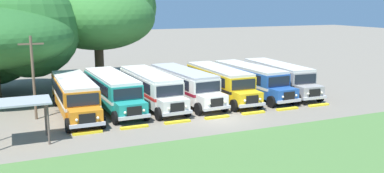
% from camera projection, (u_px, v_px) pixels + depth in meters
% --- Properties ---
extents(ground_plane, '(220.00, 220.00, 0.00)m').
position_uv_depth(ground_plane, '(219.00, 119.00, 31.71)').
color(ground_plane, slate).
extents(foreground_grass_strip, '(80.00, 10.44, 0.01)m').
position_uv_depth(foreground_grass_strip, '(287.00, 156.00, 23.99)').
color(foreground_grass_strip, '#4C7538').
rests_on(foreground_grass_strip, ground_plane).
extents(parked_bus_slot_0, '(2.69, 10.84, 2.82)m').
position_uv_depth(parked_bus_slot_0, '(74.00, 94.00, 33.00)').
color(parked_bus_slot_0, orange).
rests_on(parked_bus_slot_0, ground_plane).
extents(parked_bus_slot_1, '(3.09, 10.89, 2.82)m').
position_uv_depth(parked_bus_slot_1, '(112.00, 90.00, 34.83)').
color(parked_bus_slot_1, teal).
rests_on(parked_bus_slot_1, ground_plane).
extents(parked_bus_slot_2, '(3.03, 10.89, 2.82)m').
position_uv_depth(parked_bus_slot_2, '(151.00, 87.00, 35.93)').
color(parked_bus_slot_2, silver).
rests_on(parked_bus_slot_2, ground_plane).
extents(parked_bus_slot_3, '(3.33, 10.94, 2.82)m').
position_uv_depth(parked_bus_slot_3, '(184.00, 84.00, 37.34)').
color(parked_bus_slot_3, silver).
rests_on(parked_bus_slot_3, ground_plane).
extents(parked_bus_slot_4, '(2.72, 10.85, 2.82)m').
position_uv_depth(parked_bus_slot_4, '(220.00, 81.00, 38.53)').
color(parked_bus_slot_4, yellow).
rests_on(parked_bus_slot_4, ground_plane).
extents(parked_bus_slot_5, '(3.12, 10.90, 2.82)m').
position_uv_depth(parked_bus_slot_5, '(251.00, 79.00, 39.78)').
color(parked_bus_slot_5, '#23519E').
rests_on(parked_bus_slot_5, ground_plane).
extents(parked_bus_slot_6, '(3.08, 10.89, 2.82)m').
position_uv_depth(parked_bus_slot_6, '(279.00, 76.00, 41.14)').
color(parked_bus_slot_6, '#9E9993').
rests_on(parked_bus_slot_6, ground_plane).
extents(curb_wheelstop_0, '(2.00, 0.36, 0.15)m').
position_uv_depth(curb_wheelstop_0, '(88.00, 133.00, 28.16)').
color(curb_wheelstop_0, yellow).
rests_on(curb_wheelstop_0, ground_plane).
extents(curb_wheelstop_1, '(2.00, 0.36, 0.15)m').
position_uv_depth(curb_wheelstop_1, '(134.00, 127.00, 29.43)').
color(curb_wheelstop_1, yellow).
rests_on(curb_wheelstop_1, ground_plane).
extents(curb_wheelstop_2, '(2.00, 0.36, 0.15)m').
position_uv_depth(curb_wheelstop_2, '(177.00, 122.00, 30.71)').
color(curb_wheelstop_2, yellow).
rests_on(curb_wheelstop_2, ground_plane).
extents(curb_wheelstop_3, '(2.00, 0.36, 0.15)m').
position_uv_depth(curb_wheelstop_3, '(217.00, 117.00, 31.99)').
color(curb_wheelstop_3, yellow).
rests_on(curb_wheelstop_3, ground_plane).
extents(curb_wheelstop_4, '(2.00, 0.36, 0.15)m').
position_uv_depth(curb_wheelstop_4, '(253.00, 113.00, 33.26)').
color(curb_wheelstop_4, yellow).
rests_on(curb_wheelstop_4, ground_plane).
extents(curb_wheelstop_5, '(2.00, 0.36, 0.15)m').
position_uv_depth(curb_wheelstop_5, '(287.00, 109.00, 34.54)').
color(curb_wheelstop_5, yellow).
rests_on(curb_wheelstop_5, ground_plane).
extents(curb_wheelstop_6, '(2.00, 0.36, 0.15)m').
position_uv_depth(curb_wheelstop_6, '(319.00, 105.00, 35.81)').
color(curb_wheelstop_6, yellow).
rests_on(curb_wheelstop_6, ground_plane).
extents(broad_shade_tree, '(13.40, 13.69, 11.67)m').
position_uv_depth(broad_shade_tree, '(99.00, 15.00, 46.43)').
color(broad_shade_tree, brown).
rests_on(broad_shade_tree, ground_plane).
extents(utility_pole, '(1.80, 0.20, 6.31)m').
position_uv_depth(utility_pole, '(33.00, 75.00, 31.06)').
color(utility_pole, brown).
rests_on(utility_pole, ground_plane).
extents(waiting_shelter, '(3.60, 2.60, 2.72)m').
position_uv_depth(waiting_shelter, '(20.00, 105.00, 25.87)').
color(waiting_shelter, brown).
rests_on(waiting_shelter, ground_plane).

